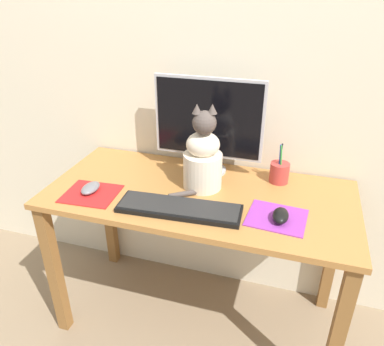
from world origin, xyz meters
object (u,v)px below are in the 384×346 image
monitor (208,123)px  pen_cup (279,172)px  computer_mouse_left (91,188)px  cat (204,158)px  keyboard (179,208)px  computer_mouse_right (281,216)px

monitor → pen_cup: monitor is taller
computer_mouse_left → cat: 0.49m
keyboard → computer_mouse_left: computer_mouse_left is taller
computer_mouse_right → monitor: bearing=139.0°
monitor → computer_mouse_right: size_ratio=4.88×
monitor → keyboard: bearing=-92.7°
cat → computer_mouse_right: bearing=-41.0°
monitor → computer_mouse_right: 0.52m
monitor → pen_cup: bearing=-1.5°
keyboard → computer_mouse_right: bearing=2.8°
monitor → computer_mouse_right: bearing=-41.0°
computer_mouse_right → pen_cup: bearing=96.5°
computer_mouse_right → cat: 0.39m
monitor → cat: size_ratio=1.31×
computer_mouse_left → computer_mouse_right: (0.77, 0.02, 0.00)m
computer_mouse_right → cat: (-0.34, 0.16, 0.11)m
pen_cup → monitor: bearing=178.5°
keyboard → computer_mouse_left: bearing=172.7°
computer_mouse_left → keyboard: bearing=-3.6°
keyboard → computer_mouse_left: 0.40m
pen_cup → cat: bearing=-154.7°
monitor → computer_mouse_right: monitor is taller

